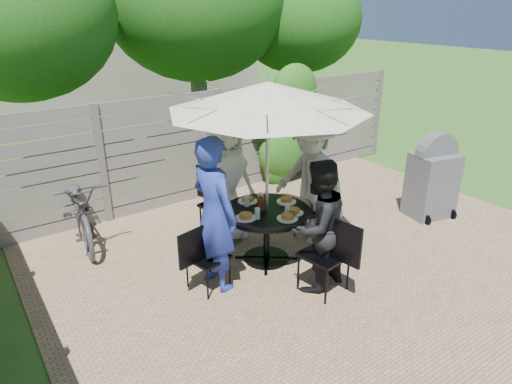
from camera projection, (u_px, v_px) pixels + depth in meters
backyard_envelope at (87, 24)px, 12.75m from camera, size 60.00×60.00×5.00m
patio_table at (267, 225)px, 5.86m from camera, size 1.26×1.26×0.73m
umbrella at (268, 97)px, 5.22m from camera, size 2.72×2.72×2.33m
chair_back at (220, 216)px, 6.59m from camera, size 0.57×0.75×0.99m
person_back at (225, 179)px, 6.26m from camera, size 0.97×0.70×1.83m
chair_left at (208, 270)px, 5.35m from camera, size 0.65×0.49×0.86m
person_left at (215, 215)px, 5.17m from camera, size 0.54×0.74×1.86m
chair_front at (324, 269)px, 5.29m from camera, size 0.54×0.74×0.99m
person_front at (318, 227)px, 5.19m from camera, size 0.86×0.71×1.60m
chair_right at (314, 219)px, 6.56m from camera, size 0.70×0.54×0.92m
person_right at (310, 181)px, 6.23m from camera, size 0.83×1.26×1.82m
plate_back at (248, 200)px, 6.01m from camera, size 0.26×0.26×0.06m
plate_left at (246, 217)px, 5.54m from camera, size 0.26×0.26×0.06m
plate_front at (287, 217)px, 5.52m from camera, size 0.26×0.26×0.06m
plate_right at (286, 200)px, 5.99m from camera, size 0.26×0.26×0.06m
plate_extra at (294, 211)px, 5.67m from camera, size 0.24×0.24×0.06m
glass_back at (247, 201)px, 5.86m from camera, size 0.07×0.07×0.14m
glass_left at (257, 213)px, 5.51m from camera, size 0.07×0.07×0.14m
glass_front at (287, 209)px, 5.64m from camera, size 0.07×0.07×0.14m
syrup_jug at (261, 204)px, 5.74m from camera, size 0.09×0.09×0.16m
coffee_cup at (261, 198)px, 5.96m from camera, size 0.08×0.08×0.12m
bicycle at (80, 209)px, 6.38m from camera, size 0.87×1.94×0.98m
bbq_grill at (432, 179)px, 7.07m from camera, size 0.76×0.64×1.37m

